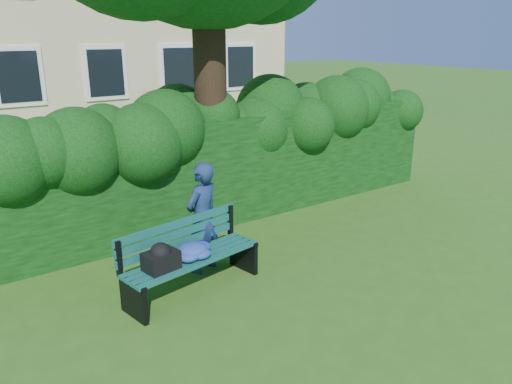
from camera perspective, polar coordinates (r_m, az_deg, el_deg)
ground at (r=7.09m, az=2.85°, el=-8.55°), size 80.00×80.00×0.00m
hedge at (r=8.49m, az=-6.29°, el=2.36°), size 10.00×1.00×1.80m
park_bench at (r=6.28m, az=-8.08°, el=-7.27°), size 1.90×0.85×0.89m
man_reading at (r=6.74m, az=-6.13°, el=-2.97°), size 0.65×0.54×1.53m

